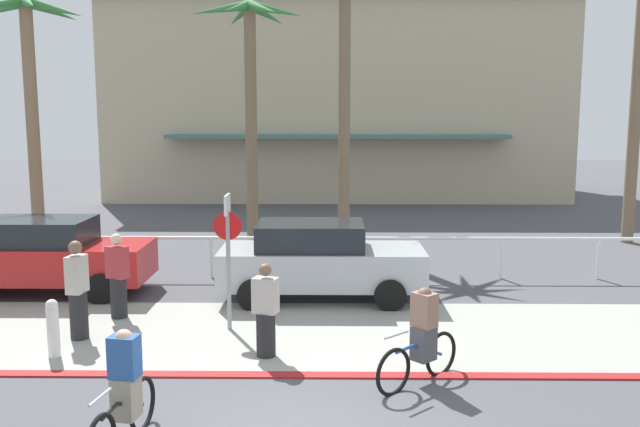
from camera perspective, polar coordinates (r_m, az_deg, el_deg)
The scene contains 17 objects.
ground_plane at distance 18.37m, azimuth -0.88°, elevation -4.27°, with size 80.00×80.00×0.00m, color #4C4C51.
sidewalk_strip at distance 12.77m, azimuth -1.63°, elevation -9.99°, with size 44.00×4.00×0.02m, color #9E9E93.
curb_paint at distance 10.90m, azimuth -2.07°, elevation -13.31°, with size 44.00×0.24×0.03m, color maroon.
building_backdrop at distance 34.63m, azimuth 1.35°, elevation 9.60°, with size 21.50×10.86×9.41m.
rail_fence at distance 16.72m, azimuth -1.03°, elevation -2.60°, with size 23.71×0.08×1.04m.
stop_sign_bike_lane at distance 12.71m, azimuth -7.67°, elevation -2.39°, with size 0.52×0.56×2.56m.
bollard_0 at distance 12.30m, azimuth -21.36°, elevation -8.85°, with size 0.20×0.20×1.00m.
palm_tree_2 at distance 21.49m, azimuth -22.99°, elevation 11.20°, with size 3.07×3.20×7.26m.
palm_tree_3 at distance 21.16m, azimuth -5.77°, elevation 12.03°, with size 3.36×3.35×7.35m.
palm_tree_4 at distance 21.01m, azimuth 2.12°, elevation 14.35°, with size 3.22×2.92×8.16m.
car_red_1 at distance 16.54m, azimuth -21.74°, elevation -3.23°, with size 4.40×2.02×1.69m.
car_silver_2 at distance 14.88m, azimuth -0.05°, elevation -3.88°, with size 4.40×2.02×1.69m.
cyclist_blue_0 at distance 10.52m, azimuth 8.47°, elevation -10.26°, with size 1.38×1.28×1.50m.
cyclist_black_1 at distance 8.88m, azimuth -16.00°, elevation -14.13°, with size 0.39×1.81×1.50m.
pedestrian_0 at distance 11.47m, azimuth -4.55°, elevation -8.40°, with size 0.46×0.40×1.60m.
pedestrian_1 at distance 14.08m, azimuth -16.49°, elevation -5.29°, with size 0.47×0.43×1.71m.
pedestrian_2 at distance 13.00m, azimuth -19.54°, elevation -6.33°, with size 0.36×0.43×1.81m.
Camera 1 is at (0.51, -7.90, 4.06)m, focal length 38.41 mm.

